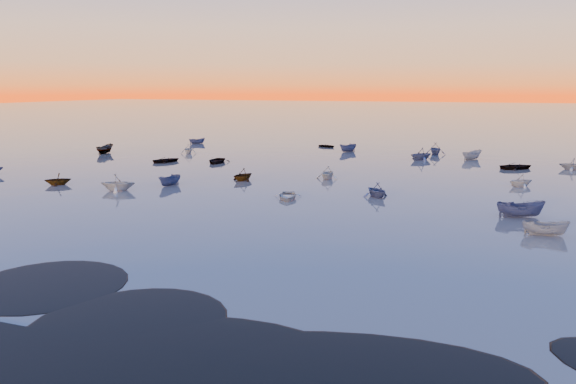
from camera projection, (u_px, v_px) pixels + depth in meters
The scene contains 6 objects.
ground at pixel (417, 140), 120.01m from camera, with size 600.00×600.00×0.00m, color #6B6159.
mud_lobes at pixel (139, 326), 26.85m from camera, with size 140.00×6.00×0.07m, color black, non-canonical shape.
moored_fleet at pixel (372, 170), 76.66m from camera, with size 124.00×58.00×1.20m, color #B8B8B4, non-canonical shape.
boat_near_left at pixel (287, 199), 57.33m from camera, with size 3.86×1.61×0.96m, color #B8B8B4.
boat_near_center at pixel (545, 235), 43.29m from camera, with size 3.45×1.46×1.19m, color gray.
boat_near_right at pixel (377, 197), 58.23m from camera, with size 3.39×1.53×1.19m, color #38426B.
Camera 1 is at (15.37, -22.19, 11.31)m, focal length 35.00 mm.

